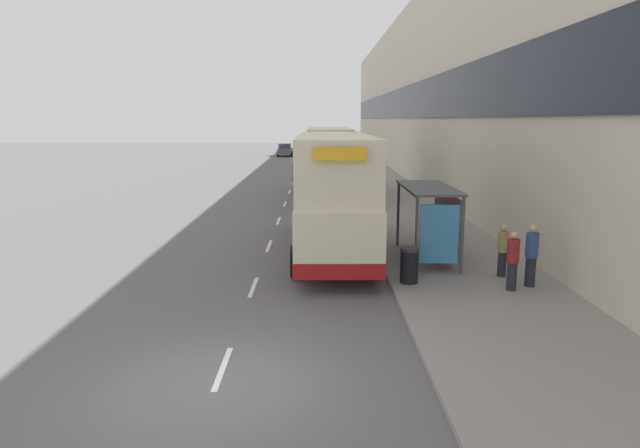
{
  "coord_description": "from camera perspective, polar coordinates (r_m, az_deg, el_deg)",
  "views": [
    {
      "loc": [
        1.87,
        -9.84,
        4.85
      ],
      "look_at": [
        2.02,
        20.16,
        -0.69
      ],
      "focal_mm": 32.0,
      "sensor_mm": 36.0,
      "label": 1
    }
  ],
  "objects": [
    {
      "name": "double_decker_bus_near",
      "position": [
        20.57,
        1.4,
        3.29
      ],
      "size": [
        2.85,
        10.63,
        4.3
      ],
      "color": "beige",
      "rests_on": "ground_plane"
    },
    {
      "name": "bus_shelter",
      "position": [
        19.27,
        11.4,
        1.37
      ],
      "size": [
        1.6,
        4.2,
        2.48
      ],
      "color": "#4C4C51",
      "rests_on": "ground_plane"
    },
    {
      "name": "car_0",
      "position": [
        75.94,
        -3.54,
        7.41
      ],
      "size": [
        1.96,
        4.17,
        1.66
      ],
      "rotation": [
        0.0,
        0.0,
        3.14
      ],
      "color": "#4C5156",
      "rests_on": "ground_plane"
    },
    {
      "name": "litter_bin",
      "position": [
        16.83,
        8.91,
        -4.06
      ],
      "size": [
        0.55,
        0.55,
        1.05
      ],
      "color": "black",
      "rests_on": "ground_plane"
    },
    {
      "name": "double_decker_bus_ahead",
      "position": [
        35.34,
        0.88,
        6.3
      ],
      "size": [
        2.85,
        11.39,
        4.3
      ],
      "color": "beige",
      "rests_on": "ground_plane"
    },
    {
      "name": "lane_mark_2",
      "position": [
        22.2,
        -5.12,
        -2.19
      ],
      "size": [
        0.12,
        2.0,
        0.01
      ],
      "color": "silver",
      "rests_on": "ground_plane"
    },
    {
      "name": "car_1",
      "position": [
        64.56,
        0.14,
        6.93
      ],
      "size": [
        2.06,
        4.34,
        1.77
      ],
      "color": "#4C5156",
      "rests_on": "ground_plane"
    },
    {
      "name": "lane_mark_8",
      "position": [
        54.94,
        -2.25,
        5.4
      ],
      "size": [
        0.12,
        2.0,
        0.01
      ],
      "color": "silver",
      "rests_on": "ground_plane"
    },
    {
      "name": "lane_mark_4",
      "position": [
        33.03,
        -3.53,
        2.01
      ],
      "size": [
        0.12,
        2.0,
        0.01
      ],
      "color": "silver",
      "rests_on": "ground_plane"
    },
    {
      "name": "lane_mark_5",
      "position": [
        38.49,
        -3.08,
        3.22
      ],
      "size": [
        0.12,
        2.0,
        0.01
      ],
      "color": "silver",
      "rests_on": "ground_plane"
    },
    {
      "name": "lane_mark_7",
      "position": [
        49.45,
        -2.46,
        4.83
      ],
      "size": [
        0.12,
        2.0,
        0.01
      ],
      "color": "silver",
      "rests_on": "ground_plane"
    },
    {
      "name": "pedestrian_2",
      "position": [
        17.24,
        20.39,
        -2.93
      ],
      "size": [
        0.35,
        0.35,
        1.79
      ],
      "color": "#23232D",
      "rests_on": "ground_plane"
    },
    {
      "name": "terrace_facade",
      "position": [
        49.14,
        10.06,
        12.65
      ],
      "size": [
        3.1,
        93.0,
        13.74
      ],
      "color": "beige",
      "rests_on": "ground_plane"
    },
    {
      "name": "pedestrian_at_shelter",
      "position": [
        18.09,
        17.8,
        -2.49
      ],
      "size": [
        0.32,
        0.32,
        1.59
      ],
      "color": "#23232D",
      "rests_on": "ground_plane"
    },
    {
      "name": "lane_mark_1",
      "position": [
        16.89,
        -6.67,
        -6.29
      ],
      "size": [
        0.12,
        2.0,
        0.01
      ],
      "color": "silver",
      "rests_on": "ground_plane"
    },
    {
      "name": "pedestrian_1",
      "position": [
        16.68,
        18.71,
        -3.47
      ],
      "size": [
        0.33,
        0.33,
        1.68
      ],
      "color": "#23232D",
      "rests_on": "ground_plane"
    },
    {
      "name": "ground_plane",
      "position": [
        11.13,
        -10.31,
        -15.57
      ],
      "size": [
        220.0,
        220.0,
        0.0
      ],
      "primitive_type": "plane",
      "color": "#5B595B"
    },
    {
      "name": "lane_mark_3",
      "position": [
        27.6,
        -4.17,
        0.32
      ],
      "size": [
        0.12,
        2.0,
        0.01
      ],
      "color": "silver",
      "rests_on": "ground_plane"
    },
    {
      "name": "pavement",
      "position": [
        48.8,
        5.17,
        4.8
      ],
      "size": [
        5.0,
        93.0,
        0.14
      ],
      "color": "gray",
      "rests_on": "ground_plane"
    },
    {
      "name": "lane_mark_6",
      "position": [
        43.97,
        -2.73,
        4.12
      ],
      "size": [
        0.12,
        2.0,
        0.01
      ],
      "color": "silver",
      "rests_on": "ground_plane"
    },
    {
      "name": "lane_mark_0",
      "position": [
        11.76,
        -9.7,
        -14.03
      ],
      "size": [
        0.12,
        2.0,
        0.01
      ],
      "color": "silver",
      "rests_on": "ground_plane"
    }
  ]
}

